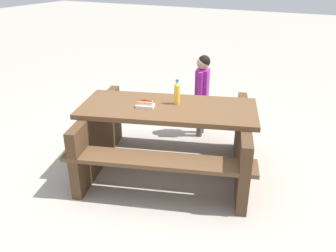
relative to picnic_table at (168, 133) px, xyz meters
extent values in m
plane|color=#ADA599|center=(0.00, 0.00, -0.44)|extent=(30.00, 30.00, 0.00)
cube|color=brown|center=(0.00, 0.00, 0.28)|extent=(1.95, 1.26, 0.05)
cube|color=brown|center=(-0.17, 0.53, -0.01)|extent=(1.80, 0.81, 0.04)
cube|color=brown|center=(0.17, -0.53, -0.01)|extent=(1.80, 0.81, 0.04)
cube|color=#4D3520|center=(0.74, 0.23, -0.09)|extent=(0.52, 1.37, 0.70)
cube|color=#4D3520|center=(-0.74, -0.23, -0.09)|extent=(0.52, 1.37, 0.70)
cylinder|color=yellow|center=(-0.05, -0.10, 0.41)|extent=(0.06, 0.06, 0.20)
cone|color=yellow|center=(-0.05, -0.10, 0.53)|extent=(0.05, 0.05, 0.04)
cylinder|color=blue|center=(-0.05, -0.10, 0.56)|extent=(0.03, 0.03, 0.02)
cube|color=white|center=(0.19, 0.13, 0.32)|extent=(0.20, 0.16, 0.03)
cube|color=#D8B272|center=(0.19, 0.13, 0.35)|extent=(0.16, 0.10, 0.04)
cylinder|color=maroon|center=(0.19, 0.13, 0.37)|extent=(0.14, 0.07, 0.03)
ellipsoid|color=maroon|center=(0.19, 0.13, 0.38)|extent=(0.07, 0.04, 0.01)
cylinder|color=brown|center=(0.00, -0.92, -0.20)|extent=(0.08, 0.08, 0.48)
cylinder|color=brown|center=(0.01, -1.03, -0.20)|extent=(0.08, 0.08, 0.48)
cube|color=purple|center=(0.01, -0.97, 0.24)|extent=(0.17, 0.18, 0.41)
cylinder|color=purple|center=(-0.01, -0.87, 0.26)|extent=(0.06, 0.06, 0.35)
cylinder|color=purple|center=(0.02, -1.07, 0.26)|extent=(0.06, 0.06, 0.35)
sphere|color=tan|center=(0.01, -0.97, 0.53)|extent=(0.16, 0.16, 0.16)
sphere|color=black|center=(-0.01, -0.97, 0.55)|extent=(0.15, 0.15, 0.15)
camera|label=1|loc=(-1.49, 2.96, 1.62)|focal=37.11mm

